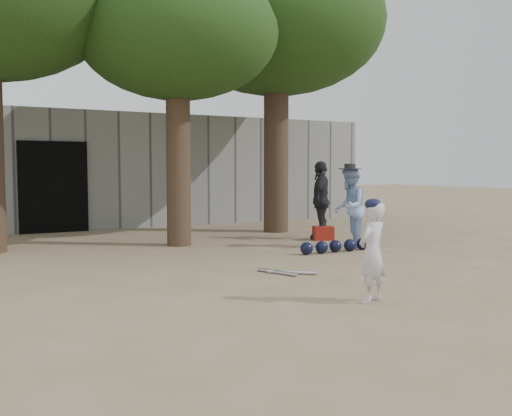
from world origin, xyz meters
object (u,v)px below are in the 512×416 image
boy_player (372,252)px  spectator_blue (349,208)px  red_bag (323,233)px  spectator_dark (321,200)px

boy_player → spectator_blue: 4.60m
spectator_blue → red_bag: (0.24, 1.20, -0.64)m
boy_player → spectator_dark: size_ratio=0.69×
boy_player → spectator_blue: (2.64, 3.76, 0.20)m
spectator_dark → red_bag: 0.73m
red_bag → boy_player: bearing=-120.1°
spectator_blue → spectator_dark: (0.31, 1.40, 0.07)m
boy_player → spectator_dark: bearing=-139.6°
spectator_blue → spectator_dark: 1.43m
boy_player → spectator_dark: 5.95m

